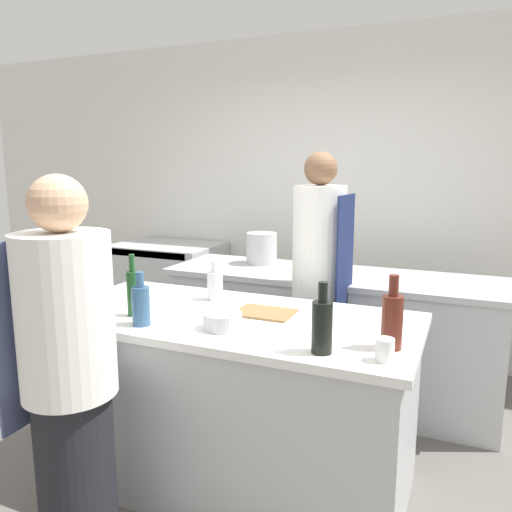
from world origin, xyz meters
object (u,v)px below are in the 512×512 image
object	(u,v)px
bottle_cooking_oil	(133,292)
cup	(385,350)
bottle_vinegar	(141,304)
chef_at_stove	(318,290)
bottle_olive_oil	(392,320)
oven_range	(168,293)
chef_at_prep_near	(69,379)
stockpot	(262,248)
bottle_sauce	(322,325)
bowl_mixing_large	(223,321)
bowl_prep_small	(69,305)
bottle_wine	(215,285)

from	to	relation	value
bottle_cooking_oil	cup	bearing A→B (deg)	-4.75
bottle_vinegar	bottle_cooking_oil	size ratio (longest dim) A/B	0.82
chef_at_stove	bottle_olive_oil	distance (m)	1.12
oven_range	chef_at_stove	distance (m)	2.04
chef_at_prep_near	cup	size ratio (longest dim) A/B	17.73
bottle_vinegar	stockpot	size ratio (longest dim) A/B	1.08
bottle_cooking_oil	bottle_sauce	xyz separation A→B (m)	(1.02, -0.12, -0.01)
oven_range	bottle_vinegar	size ratio (longest dim) A/B	3.72
chef_at_prep_near	bowl_mixing_large	bearing A→B (deg)	-39.25
oven_range	bottle_vinegar	distance (m)	2.43
chef_at_prep_near	bottle_sauce	size ratio (longest dim) A/B	5.53
bottle_sauce	bottle_vinegar	bearing A→B (deg)	179.74
bottle_olive_oil	bottle_vinegar	size ratio (longest dim) A/B	1.21
chef_at_stove	bottle_cooking_oil	xyz separation A→B (m)	(-0.69, -0.99, 0.16)
chef_at_stove	bottle_vinegar	distance (m)	1.24
bottle_olive_oil	bowl_prep_small	bearing A→B (deg)	-175.67
bottle_vinegar	bowl_mixing_large	world-z (taller)	bottle_vinegar
oven_range	bowl_mixing_large	distance (m)	2.54
bottle_sauce	cup	xyz separation A→B (m)	(0.25, 0.01, -0.07)
oven_range	bowl_mixing_large	bearing A→B (deg)	-50.59
stockpot	bottle_olive_oil	bearing A→B (deg)	-50.66
chef_at_prep_near	bottle_olive_oil	distance (m)	1.35
cup	stockpot	size ratio (longest dim) A/B	0.38
bowl_mixing_large	stockpot	distance (m)	1.59
chef_at_stove	bottle_sauce	xyz separation A→B (m)	(0.34, -1.10, 0.15)
bottle_wine	bowl_mixing_large	size ratio (longest dim) A/B	1.21
chef_at_prep_near	bowl_prep_small	world-z (taller)	chef_at_prep_near
chef_at_prep_near	bottle_vinegar	size ratio (longest dim) A/B	6.31
bottle_sauce	oven_range	bearing A→B (deg)	135.79
chef_at_prep_near	bottle_cooking_oil	distance (m)	0.60
bowl_mixing_large	bottle_sauce	bearing A→B (deg)	-12.25
chef_at_stove	bottle_wine	world-z (taller)	chef_at_stove
chef_at_prep_near	bowl_prep_small	xyz separation A→B (m)	(-0.44, 0.48, 0.14)
bottle_sauce	bottle_olive_oil	bearing A→B (deg)	32.72
oven_range	stockpot	bearing A→B (deg)	-19.45
chef_at_stove	bottle_vinegar	bearing A→B (deg)	-23.12
chef_at_stove	bottle_wine	xyz separation A→B (m)	(-0.45, -0.55, 0.12)
chef_at_stove	stockpot	bearing A→B (deg)	-127.01
oven_range	bottle_wine	xyz separation A→B (m)	(1.31, -1.49, 0.54)
bowl_mixing_large	cup	bearing A→B (deg)	-7.57
oven_range	bottle_sauce	world-z (taller)	bottle_sauce
chef_at_prep_near	bottle_sauce	xyz separation A→B (m)	(0.93, 0.44, 0.22)
bottle_olive_oil	stockpot	xyz separation A→B (m)	(-1.21, 1.47, -0.00)
bowl_mixing_large	bowl_prep_small	bearing A→B (deg)	-175.26
oven_range	chef_at_prep_near	world-z (taller)	chef_at_prep_near
cup	bowl_mixing_large	bearing A→B (deg)	172.43
bottle_cooking_oil	bowl_prep_small	xyz separation A→B (m)	(-0.35, -0.08, -0.09)
bottle_olive_oil	bowl_prep_small	world-z (taller)	bottle_olive_oil
bowl_prep_small	stockpot	bearing A→B (deg)	75.17
bottle_sauce	bowl_mixing_large	distance (m)	0.53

